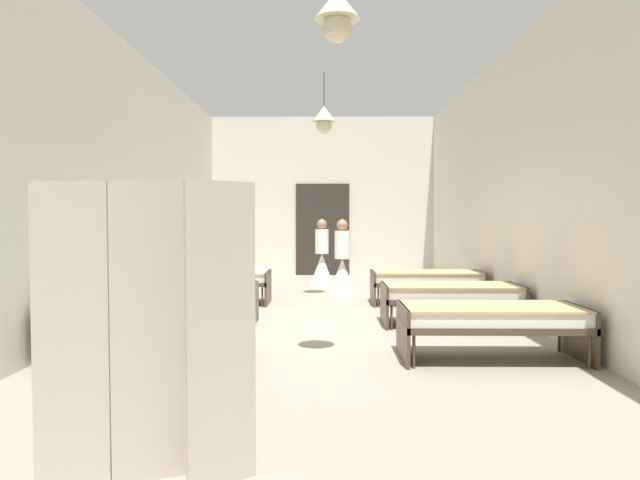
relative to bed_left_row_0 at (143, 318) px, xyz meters
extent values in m
cube|color=#9E9384|center=(1.85, 1.90, -0.49)|extent=(6.39, 14.31, 0.10)
cube|color=silver|center=(1.85, 8.85, 1.63)|extent=(6.19, 0.20, 4.15)
cube|color=silver|center=(-1.15, 1.90, 1.63)|extent=(0.20, 13.71, 4.15)
cube|color=silver|center=(4.84, 1.90, 1.63)|extent=(0.20, 13.71, 4.15)
cube|color=#2D2823|center=(1.85, 8.73, 0.76)|extent=(1.40, 0.06, 2.40)
cone|color=beige|center=(2.05, -0.50, 3.08)|extent=(0.44, 0.44, 0.28)
sphere|color=beige|center=(2.05, -0.50, 2.86)|extent=(0.28, 0.28, 0.28)
cylinder|color=brown|center=(1.90, 4.30, 3.40)|extent=(0.02, 0.02, 0.61)
cone|color=beige|center=(1.90, 4.30, 2.95)|extent=(0.44, 0.44, 0.28)
sphere|color=beige|center=(1.90, 4.30, 2.73)|extent=(0.28, 0.28, 0.28)
cylinder|color=#473828|center=(-0.87, -0.36, -0.27)|extent=(0.03, 0.03, 0.34)
cylinder|color=#473828|center=(-0.87, 0.36, -0.27)|extent=(0.03, 0.03, 0.34)
cylinder|color=#473828|center=(0.87, -0.36, -0.27)|extent=(0.03, 0.03, 0.34)
cylinder|color=#473828|center=(0.87, 0.36, -0.27)|extent=(0.03, 0.03, 0.34)
cube|color=#473828|center=(0.00, 0.00, -0.06)|extent=(1.90, 0.84, 0.07)
cube|color=#473828|center=(-0.93, 0.00, -0.15)|extent=(0.04, 0.84, 0.57)
cube|color=#473828|center=(0.93, 0.00, -0.15)|extent=(0.04, 0.84, 0.57)
cube|color=white|center=(0.00, 0.00, 0.04)|extent=(1.82, 0.78, 0.14)
cube|color=slate|center=(0.00, 0.00, 0.12)|extent=(1.86, 0.82, 0.02)
cylinder|color=#473828|center=(2.82, -0.36, -0.27)|extent=(0.03, 0.03, 0.34)
cylinder|color=#473828|center=(2.82, 0.36, -0.27)|extent=(0.03, 0.03, 0.34)
cylinder|color=#473828|center=(4.56, -0.36, -0.27)|extent=(0.03, 0.03, 0.34)
cylinder|color=#473828|center=(4.56, 0.36, -0.27)|extent=(0.03, 0.03, 0.34)
cube|color=#473828|center=(3.69, 0.00, -0.06)|extent=(1.90, 0.84, 0.07)
cube|color=#473828|center=(2.76, 0.00, -0.15)|extent=(0.04, 0.84, 0.57)
cube|color=#473828|center=(4.62, 0.00, -0.15)|extent=(0.04, 0.84, 0.57)
cube|color=white|center=(3.69, 0.00, 0.04)|extent=(1.82, 0.78, 0.14)
cube|color=tan|center=(3.69, 0.00, 0.12)|extent=(1.86, 0.82, 0.02)
cylinder|color=#473828|center=(-0.87, 1.54, -0.27)|extent=(0.03, 0.03, 0.34)
cylinder|color=#473828|center=(-0.87, 2.26, -0.27)|extent=(0.03, 0.03, 0.34)
cylinder|color=#473828|center=(0.87, 1.54, -0.27)|extent=(0.03, 0.03, 0.34)
cylinder|color=#473828|center=(0.87, 2.26, -0.27)|extent=(0.03, 0.03, 0.34)
cube|color=#473828|center=(0.00, 1.90, -0.06)|extent=(1.90, 0.84, 0.07)
cube|color=#473828|center=(-0.93, 1.90, -0.15)|extent=(0.04, 0.84, 0.57)
cube|color=#473828|center=(0.93, 1.90, -0.15)|extent=(0.04, 0.84, 0.57)
cube|color=silver|center=(0.00, 1.90, 0.04)|extent=(1.82, 0.78, 0.14)
cube|color=slate|center=(0.00, 1.90, 0.12)|extent=(1.86, 0.82, 0.02)
cylinder|color=#473828|center=(2.82, 1.54, -0.27)|extent=(0.03, 0.03, 0.34)
cylinder|color=#473828|center=(2.82, 2.26, -0.27)|extent=(0.03, 0.03, 0.34)
cylinder|color=#473828|center=(4.56, 1.54, -0.27)|extent=(0.03, 0.03, 0.34)
cylinder|color=#473828|center=(4.56, 2.26, -0.27)|extent=(0.03, 0.03, 0.34)
cube|color=#473828|center=(3.69, 1.90, -0.06)|extent=(1.90, 0.84, 0.07)
cube|color=#473828|center=(2.76, 1.90, -0.15)|extent=(0.04, 0.84, 0.57)
cube|color=#473828|center=(4.62, 1.90, -0.15)|extent=(0.04, 0.84, 0.57)
cube|color=silver|center=(3.69, 1.90, 0.04)|extent=(1.82, 0.78, 0.14)
cube|color=tan|center=(3.69, 1.90, 0.12)|extent=(1.86, 0.82, 0.02)
cylinder|color=#473828|center=(-0.87, 3.44, -0.27)|extent=(0.03, 0.03, 0.34)
cylinder|color=#473828|center=(-0.87, 4.16, -0.27)|extent=(0.03, 0.03, 0.34)
cylinder|color=#473828|center=(0.87, 3.44, -0.27)|extent=(0.03, 0.03, 0.34)
cylinder|color=#473828|center=(0.87, 4.16, -0.27)|extent=(0.03, 0.03, 0.34)
cube|color=#473828|center=(0.00, 3.80, -0.06)|extent=(1.90, 0.84, 0.07)
cube|color=#473828|center=(-0.93, 3.80, -0.15)|extent=(0.04, 0.84, 0.57)
cube|color=#473828|center=(0.93, 3.80, -0.15)|extent=(0.04, 0.84, 0.57)
cube|color=silver|center=(0.00, 3.80, 0.04)|extent=(1.82, 0.78, 0.14)
cube|color=beige|center=(0.00, 3.80, 0.12)|extent=(1.86, 0.82, 0.02)
cylinder|color=#473828|center=(2.82, 3.44, -0.27)|extent=(0.03, 0.03, 0.34)
cylinder|color=#473828|center=(2.82, 4.16, -0.27)|extent=(0.03, 0.03, 0.34)
cylinder|color=#473828|center=(4.56, 3.44, -0.27)|extent=(0.03, 0.03, 0.34)
cylinder|color=#473828|center=(4.56, 4.16, -0.27)|extent=(0.03, 0.03, 0.34)
cube|color=#473828|center=(3.69, 3.80, -0.06)|extent=(1.90, 0.84, 0.07)
cube|color=#473828|center=(2.76, 3.80, -0.15)|extent=(0.04, 0.84, 0.57)
cube|color=#473828|center=(4.62, 3.80, -0.15)|extent=(0.04, 0.84, 0.57)
cube|color=silver|center=(3.69, 3.80, 0.04)|extent=(1.82, 0.78, 0.14)
cube|color=tan|center=(3.69, 3.80, 0.12)|extent=(1.86, 0.82, 0.02)
cone|color=white|center=(2.26, 5.05, -0.09)|extent=(0.52, 0.52, 0.70)
cylinder|color=white|center=(2.26, 5.05, 0.54)|extent=(0.30, 0.30, 0.55)
sphere|color=#A87A5B|center=(2.26, 5.05, 0.92)|extent=(0.22, 0.22, 0.22)
cone|color=white|center=(2.26, 5.05, 1.00)|extent=(0.18, 0.18, 0.10)
cone|color=white|center=(1.85, 6.61, -0.09)|extent=(0.52, 0.52, 0.70)
cylinder|color=white|center=(1.85, 6.61, 0.54)|extent=(0.30, 0.30, 0.55)
sphere|color=#A87A5B|center=(1.85, 6.61, 0.92)|extent=(0.22, 0.22, 0.22)
cone|color=white|center=(1.85, 6.61, 1.00)|extent=(0.18, 0.18, 0.10)
cylinder|color=gray|center=(0.35, -0.04, 0.43)|extent=(0.32, 0.32, 0.58)
cube|color=gray|center=(0.35, -0.04, 0.18)|extent=(0.44, 0.44, 0.08)
sphere|color=beige|center=(0.35, -0.04, 0.83)|extent=(0.22, 0.22, 0.22)
cylinder|color=slate|center=(0.35, 1.81, 0.43)|extent=(0.32, 0.32, 0.58)
cube|color=slate|center=(0.35, 1.81, 0.18)|extent=(0.44, 0.44, 0.08)
sphere|color=tan|center=(0.35, 1.81, 0.83)|extent=(0.22, 0.22, 0.22)
cube|color=#BCB29E|center=(0.53, -2.80, 0.41)|extent=(0.42, 0.06, 1.70)
cube|color=#BCB29E|center=(0.95, -2.74, 0.41)|extent=(0.40, 0.18, 1.70)
cube|color=#BCB29E|center=(1.37, -2.80, 0.41)|extent=(0.35, 0.28, 1.70)
camera|label=1|loc=(1.95, -5.84, 1.06)|focal=31.19mm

